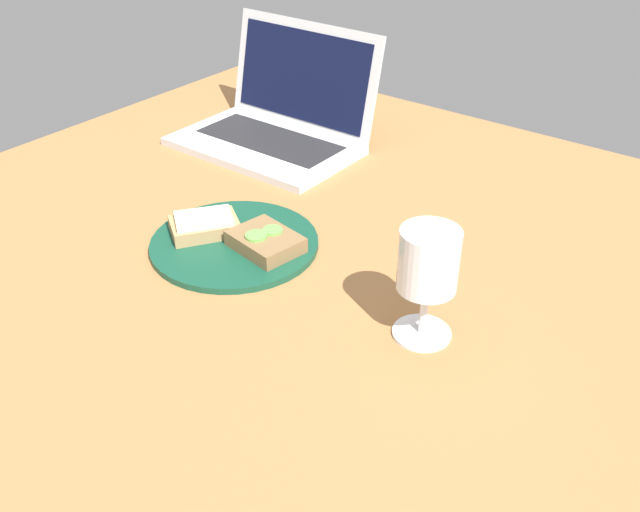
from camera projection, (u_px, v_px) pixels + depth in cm
name	position (u px, v px, depth cm)	size (l,w,h in cm)	color
wooden_table	(286.00, 277.00, 104.62)	(140.00, 140.00, 3.00)	#9E6B3D
plate	(235.00, 243.00, 108.83)	(25.69, 25.69, 1.01)	#144733
sandwich_with_cucumber	(265.00, 241.00, 105.95)	(11.41, 9.49, 2.74)	brown
sandwich_with_cheese	(204.00, 225.00, 109.79)	(11.40, 12.31, 2.87)	#A88456
wine_glass	(428.00, 265.00, 85.39)	(7.55, 7.55, 15.26)	white
laptop	(278.00, 120.00, 139.96)	(35.24, 26.27, 21.58)	silver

